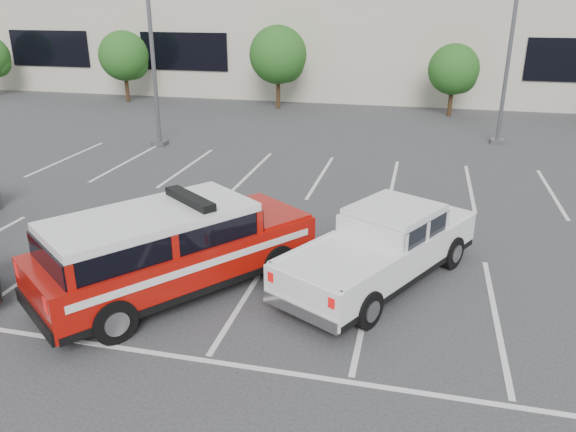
% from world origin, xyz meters
% --- Properties ---
extents(ground, '(120.00, 120.00, 0.00)m').
position_xyz_m(ground, '(0.00, 0.00, 0.00)').
color(ground, '#2E2E31').
rests_on(ground, ground).
extents(stall_markings, '(23.00, 15.00, 0.01)m').
position_xyz_m(stall_markings, '(0.00, 4.50, 0.01)').
color(stall_markings, silver).
rests_on(stall_markings, ground).
extents(convention_building, '(60.00, 16.99, 13.20)m').
position_xyz_m(convention_building, '(0.18, 31.86, 4.72)').
color(convention_building, beige).
rests_on(convention_building, ground).
extents(tree_left, '(3.07, 3.07, 4.42)m').
position_xyz_m(tree_left, '(-14.91, 22.05, 2.77)').
color(tree_left, '#3F2B19').
rests_on(tree_left, ground).
extents(tree_mid_left, '(3.37, 3.37, 4.85)m').
position_xyz_m(tree_mid_left, '(-4.91, 22.05, 3.04)').
color(tree_mid_left, '#3F2B19').
rests_on(tree_mid_left, ground).
extents(tree_mid_right, '(2.77, 2.77, 3.99)m').
position_xyz_m(tree_mid_right, '(5.09, 22.05, 2.50)').
color(tree_mid_right, '#3F2B19').
rests_on(tree_mid_right, ground).
extents(light_pole_left, '(0.90, 0.60, 10.24)m').
position_xyz_m(light_pole_left, '(-8.00, 12.00, 5.19)').
color(light_pole_left, '#59595E').
rests_on(light_pole_left, ground).
extents(light_pole_mid, '(0.90, 0.60, 10.24)m').
position_xyz_m(light_pole_mid, '(7.00, 16.00, 5.19)').
color(light_pole_mid, '#59595E').
rests_on(light_pole_mid, ground).
extents(fire_chief_suv, '(5.63, 6.40, 2.21)m').
position_xyz_m(fire_chief_suv, '(-1.65, -0.50, 0.91)').
color(fire_chief_suv, '#980D07').
rests_on(fire_chief_suv, ground).
extents(white_pickup, '(4.47, 5.97, 1.76)m').
position_xyz_m(white_pickup, '(2.87, 1.10, 0.70)').
color(white_pickup, silver).
rests_on(white_pickup, ground).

